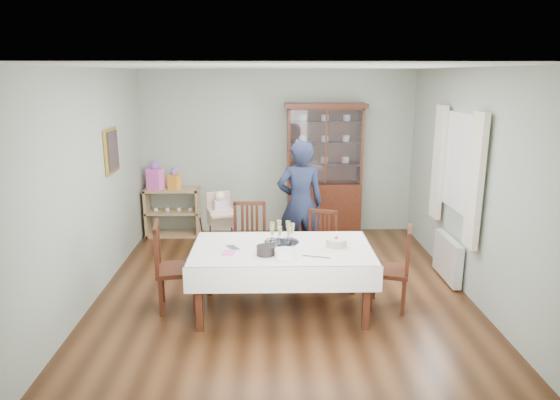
{
  "coord_description": "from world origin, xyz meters",
  "views": [
    {
      "loc": [
        -0.19,
        -5.74,
        2.62
      ],
      "look_at": [
        -0.03,
        0.2,
        1.12
      ],
      "focal_mm": 32.0,
      "sensor_mm": 36.0,
      "label": 1
    }
  ],
  "objects_px": {
    "china_cabinet": "(324,169)",
    "chair_end_left": "(176,283)",
    "chair_end_right": "(390,283)",
    "sideboard": "(173,212)",
    "gift_bag_pink": "(155,177)",
    "chair_far_right": "(320,259)",
    "woman": "(300,204)",
    "chair_far_left": "(249,257)",
    "gift_bag_orange": "(174,180)",
    "champagne_tray": "(282,238)",
    "birthday_cake": "(336,243)",
    "dining_table": "(282,279)",
    "high_chair": "(221,234)"
  },
  "relations": [
    {
      "from": "sideboard",
      "to": "chair_end_right",
      "type": "bearing_deg",
      "value": -42.7
    },
    {
      "from": "chair_end_left",
      "to": "dining_table",
      "type": "bearing_deg",
      "value": -103.56
    },
    {
      "from": "sideboard",
      "to": "gift_bag_pink",
      "type": "bearing_deg",
      "value": -175.5
    },
    {
      "from": "chair_end_left",
      "to": "sideboard",
      "type": "bearing_deg",
      "value": 2.48
    },
    {
      "from": "dining_table",
      "to": "chair_end_right",
      "type": "bearing_deg",
      "value": 2.95
    },
    {
      "from": "dining_table",
      "to": "chair_far_left",
      "type": "xyz_separation_m",
      "value": [
        -0.4,
        0.95,
        -0.09
      ]
    },
    {
      "from": "woman",
      "to": "gift_bag_orange",
      "type": "height_order",
      "value": "woman"
    },
    {
      "from": "dining_table",
      "to": "birthday_cake",
      "type": "height_order",
      "value": "birthday_cake"
    },
    {
      "from": "sideboard",
      "to": "chair_far_left",
      "type": "distance_m",
      "value": 2.28
    },
    {
      "from": "chair_far_left",
      "to": "chair_end_left",
      "type": "xyz_separation_m",
      "value": [
        -0.81,
        -0.84,
        0.01
      ]
    },
    {
      "from": "sideboard",
      "to": "gift_bag_pink",
      "type": "relative_size",
      "value": 1.97
    },
    {
      "from": "china_cabinet",
      "to": "gift_bag_pink",
      "type": "xyz_separation_m",
      "value": [
        -2.75,
        0.0,
        -0.12
      ]
    },
    {
      "from": "gift_bag_pink",
      "to": "high_chair",
      "type": "bearing_deg",
      "value": -46.09
    },
    {
      "from": "chair_end_right",
      "to": "high_chair",
      "type": "distance_m",
      "value": 2.57
    },
    {
      "from": "woman",
      "to": "champagne_tray",
      "type": "bearing_deg",
      "value": 71.42
    },
    {
      "from": "dining_table",
      "to": "chair_end_right",
      "type": "xyz_separation_m",
      "value": [
        1.25,
        0.06,
        -0.1
      ]
    },
    {
      "from": "dining_table",
      "to": "gift_bag_pink",
      "type": "height_order",
      "value": "gift_bag_pink"
    },
    {
      "from": "sideboard",
      "to": "gift_bag_orange",
      "type": "bearing_deg",
      "value": -21.57
    },
    {
      "from": "china_cabinet",
      "to": "champagne_tray",
      "type": "distance_m",
      "value": 2.78
    },
    {
      "from": "china_cabinet",
      "to": "chair_far_right",
      "type": "distance_m",
      "value": 2.05
    },
    {
      "from": "china_cabinet",
      "to": "chair_end_left",
      "type": "bearing_deg",
      "value": -126.55
    },
    {
      "from": "gift_bag_pink",
      "to": "gift_bag_orange",
      "type": "xyz_separation_m",
      "value": [
        0.3,
        0.0,
        -0.05
      ]
    },
    {
      "from": "dining_table",
      "to": "sideboard",
      "type": "xyz_separation_m",
      "value": [
        -1.73,
        2.81,
        0.02
      ]
    },
    {
      "from": "champagne_tray",
      "to": "birthday_cake",
      "type": "distance_m",
      "value": 0.62
    },
    {
      "from": "china_cabinet",
      "to": "gift_bag_pink",
      "type": "distance_m",
      "value": 2.76
    },
    {
      "from": "chair_far_left",
      "to": "gift_bag_pink",
      "type": "xyz_separation_m",
      "value": [
        -1.58,
        1.84,
        0.71
      ]
    },
    {
      "from": "china_cabinet",
      "to": "birthday_cake",
      "type": "height_order",
      "value": "china_cabinet"
    },
    {
      "from": "gift_bag_pink",
      "to": "china_cabinet",
      "type": "bearing_deg",
      "value": -0.03
    },
    {
      "from": "chair_far_left",
      "to": "high_chair",
      "type": "height_order",
      "value": "high_chair"
    },
    {
      "from": "woman",
      "to": "gift_bag_pink",
      "type": "distance_m",
      "value": 2.65
    },
    {
      "from": "chair_far_right",
      "to": "woman",
      "type": "relative_size",
      "value": 0.5
    },
    {
      "from": "chair_end_right",
      "to": "chair_end_left",
      "type": "bearing_deg",
      "value": -73.45
    },
    {
      "from": "high_chair",
      "to": "birthday_cake",
      "type": "distance_m",
      "value": 2.17
    },
    {
      "from": "chair_end_left",
      "to": "high_chair",
      "type": "distance_m",
      "value": 1.53
    },
    {
      "from": "chair_end_right",
      "to": "gift_bag_pink",
      "type": "distance_m",
      "value": 4.28
    },
    {
      "from": "chair_far_left",
      "to": "chair_far_right",
      "type": "height_order",
      "value": "chair_far_left"
    },
    {
      "from": "sideboard",
      "to": "chair_far_right",
      "type": "height_order",
      "value": "chair_far_right"
    },
    {
      "from": "chair_end_right",
      "to": "high_chair",
      "type": "xyz_separation_m",
      "value": [
        -2.07,
        1.52,
        0.12
      ]
    },
    {
      "from": "chair_far_left",
      "to": "chair_far_right",
      "type": "xyz_separation_m",
      "value": [
        0.93,
        -0.01,
        -0.03
      ]
    },
    {
      "from": "sideboard",
      "to": "gift_bag_pink",
      "type": "height_order",
      "value": "gift_bag_pink"
    },
    {
      "from": "chair_end_right",
      "to": "sideboard",
      "type": "bearing_deg",
      "value": -115.08
    },
    {
      "from": "champagne_tray",
      "to": "birthday_cake",
      "type": "relative_size",
      "value": 1.51
    },
    {
      "from": "sideboard",
      "to": "chair_end_right",
      "type": "xyz_separation_m",
      "value": [
        2.97,
        -2.74,
        -0.11
      ]
    },
    {
      "from": "china_cabinet",
      "to": "chair_end_right",
      "type": "bearing_deg",
      "value": -80.15
    },
    {
      "from": "dining_table",
      "to": "gift_bag_orange",
      "type": "distance_m",
      "value": 3.3
    },
    {
      "from": "dining_table",
      "to": "champagne_tray",
      "type": "distance_m",
      "value": 0.47
    },
    {
      "from": "chair_far_left",
      "to": "gift_bag_orange",
      "type": "bearing_deg",
      "value": 126.59
    },
    {
      "from": "dining_table",
      "to": "woman",
      "type": "xyz_separation_m",
      "value": [
        0.3,
        1.42,
        0.5
      ]
    },
    {
      "from": "chair_far_right",
      "to": "champagne_tray",
      "type": "xyz_separation_m",
      "value": [
        -0.53,
        -0.81,
        0.57
      ]
    },
    {
      "from": "champagne_tray",
      "to": "gift_bag_orange",
      "type": "xyz_separation_m",
      "value": [
        -1.68,
        2.66,
        0.12
      ]
    }
  ]
}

